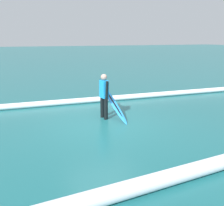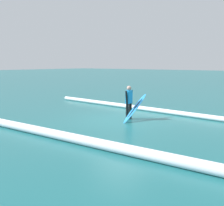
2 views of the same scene
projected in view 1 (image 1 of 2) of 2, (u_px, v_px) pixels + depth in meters
The scene contains 4 objects.
ground_plane at pixel (104, 123), 8.72m from camera, with size 182.75×182.75×0.00m, color #1B6266.
surfer at pixel (104, 94), 9.02m from camera, with size 0.23×0.61×1.57m.
surfboard at pixel (113, 102), 9.26m from camera, with size 0.37×2.01×1.15m.
wave_crest_foreground at pixel (127, 97), 12.02m from camera, with size 0.24×0.24×19.55m, color white.
Camera 1 is at (3.16, 7.69, 2.74)m, focal length 41.76 mm.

